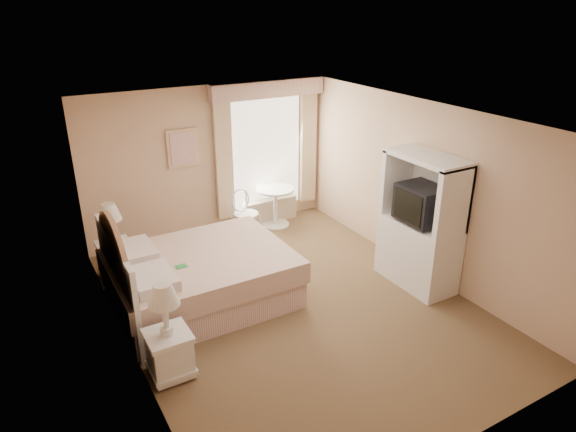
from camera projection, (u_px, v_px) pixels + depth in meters
room at (294, 218)px, 6.32m from camera, size 4.21×5.51×2.51m
window at (268, 149)px, 8.88m from camera, size 2.05×0.22×2.51m
framed_art at (183, 148)px, 8.16m from camera, size 0.52×0.04×0.62m
bed at (194, 278)px, 6.71m from camera, size 2.28×1.80×1.59m
nightstand_near at (168, 342)px, 5.39m from camera, size 0.46×0.46×1.10m
nightstand_far at (115, 250)px, 7.34m from camera, size 0.46×0.46×1.12m
round_table at (275, 201)px, 9.02m from camera, size 0.66×0.66×0.70m
cafe_chair at (244, 210)px, 8.58m from camera, size 0.51×0.51×0.84m
armoire at (420, 232)px, 7.06m from camera, size 0.57×1.13×1.88m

